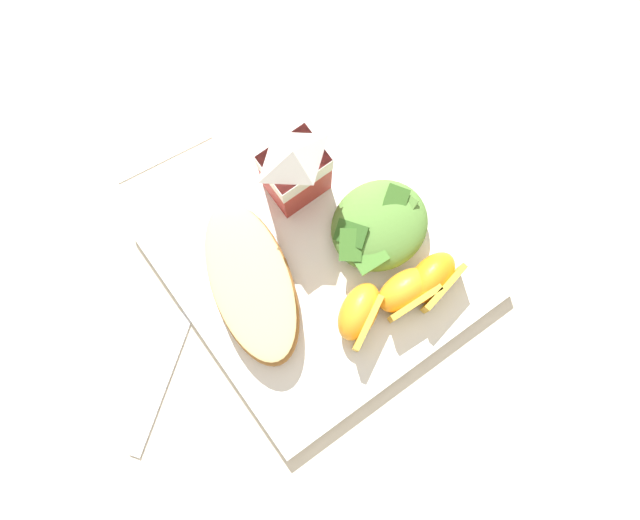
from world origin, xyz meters
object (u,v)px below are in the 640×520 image
(paper_napkin, at_px, (144,117))
(metal_fork, at_px, (173,349))
(cheesy_pizza_bread, at_px, (252,283))
(milk_carton, at_px, (295,169))
(white_plate, at_px, (320,263))
(orange_wedge_rear, at_px, (432,279))
(orange_wedge_middle, at_px, (406,292))
(green_salad_pile, at_px, (379,225))
(orange_wedge_front, at_px, (358,315))

(paper_napkin, xyz_separation_m, metal_fork, (-0.11, -0.23, 0.00))
(cheesy_pizza_bread, xyz_separation_m, milk_carton, (0.10, 0.06, 0.04))
(white_plate, xyz_separation_m, paper_napkin, (-0.06, 0.24, -0.01))
(milk_carton, xyz_separation_m, orange_wedge_rear, (0.05, -0.16, -0.04))
(cheesy_pizza_bread, relative_size, milk_carton, 1.69)
(orange_wedge_middle, bearing_deg, metal_fork, 157.30)
(cheesy_pizza_bread, relative_size, metal_fork, 1.13)
(green_salad_pile, bearing_deg, orange_wedge_rear, -82.13)
(green_salad_pile, relative_size, metal_fork, 0.65)
(cheesy_pizza_bread, xyz_separation_m, green_salad_pile, (0.14, -0.03, 0.00))
(orange_wedge_front, bearing_deg, metal_fork, 153.90)
(orange_wedge_front, relative_size, paper_napkin, 0.64)
(paper_napkin, distance_m, metal_fork, 0.25)
(orange_wedge_front, bearing_deg, milk_carton, 78.38)
(cheesy_pizza_bread, height_order, green_salad_pile, green_salad_pile)
(orange_wedge_rear, bearing_deg, cheesy_pizza_bread, 145.41)
(paper_napkin, bearing_deg, white_plate, -76.01)
(cheesy_pizza_bread, distance_m, green_salad_pile, 0.14)
(orange_wedge_front, xyz_separation_m, paper_napkin, (-0.06, 0.31, -0.03))
(milk_carton, distance_m, paper_napkin, 0.20)
(orange_wedge_middle, bearing_deg, green_salad_pile, 75.28)
(green_salad_pile, xyz_separation_m, orange_wedge_front, (-0.07, -0.06, -0.00))
(white_plate, bearing_deg, orange_wedge_middle, -57.20)
(white_plate, height_order, milk_carton, milk_carton)
(green_salad_pile, bearing_deg, metal_fork, 174.34)
(milk_carton, xyz_separation_m, orange_wedge_middle, (0.02, -0.15, -0.04))
(green_salad_pile, relative_size, orange_wedge_middle, 1.71)
(orange_wedge_front, bearing_deg, green_salad_pile, 40.07)
(white_plate, relative_size, milk_carton, 2.55)
(orange_wedge_middle, xyz_separation_m, orange_wedge_rear, (0.03, -0.00, 0.00))
(paper_napkin, bearing_deg, orange_wedge_middle, -71.02)
(cheesy_pizza_bread, xyz_separation_m, orange_wedge_rear, (0.15, -0.10, 0.00))
(cheesy_pizza_bread, distance_m, metal_fork, 0.11)
(cheesy_pizza_bread, relative_size, orange_wedge_middle, 3.00)
(orange_wedge_front, distance_m, orange_wedge_middle, 0.05)
(milk_carton, distance_m, orange_wedge_middle, 0.16)
(orange_wedge_rear, bearing_deg, white_plate, 133.63)
(orange_wedge_front, relative_size, orange_wedge_rear, 1.05)
(milk_carton, height_order, metal_fork, milk_carton)
(green_salad_pile, bearing_deg, cheesy_pizza_bread, 168.68)
(orange_wedge_rear, bearing_deg, paper_napkin, 113.07)
(white_plate, relative_size, green_salad_pile, 2.65)
(milk_carton, xyz_separation_m, paper_napkin, (-0.09, 0.16, -0.07))
(paper_napkin, bearing_deg, green_salad_pile, -62.95)
(milk_carton, bearing_deg, cheesy_pizza_bread, -148.45)
(orange_wedge_front, distance_m, paper_napkin, 0.32)
(green_salad_pile, distance_m, milk_carton, 0.10)
(white_plate, height_order, green_salad_pile, green_salad_pile)
(green_salad_pile, xyz_separation_m, metal_fork, (-0.24, 0.02, -0.03))
(cheesy_pizza_bread, relative_size, orange_wedge_rear, 2.80)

